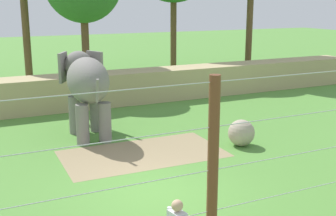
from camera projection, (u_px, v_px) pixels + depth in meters
ground_plane at (157, 192)px, 12.34m from camera, size 120.00×120.00×0.00m
dirt_patch at (143, 154)px, 15.47m from camera, size 5.67×3.23×0.01m
embankment_wall at (65, 92)px, 21.78m from camera, size 36.00×1.80×1.65m
elephant at (86, 83)px, 17.13m from camera, size 1.86×4.34×3.22m
enrichment_ball at (241, 133)px, 16.22m from camera, size 0.98×0.98×0.98m
cable_fence at (210, 160)px, 9.48m from camera, size 10.98×0.24×3.73m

